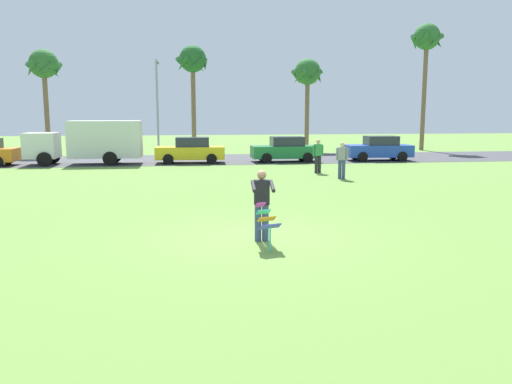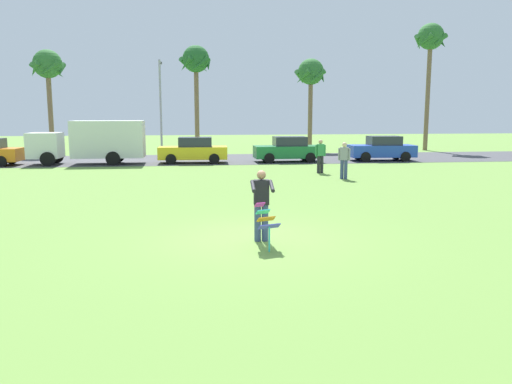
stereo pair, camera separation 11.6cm
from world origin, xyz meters
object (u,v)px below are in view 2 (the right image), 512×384
Objects in this scene: parked_car_green at (288,150)px; palm_tree_right_near at (196,64)px; palm_tree_centre_far at (311,75)px; person_walker_far at (344,159)px; parked_car_yellow at (193,151)px; person_kite_flyer at (261,203)px; palm_tree_far_left at (430,43)px; streetlight_pole at (161,101)px; palm_tree_left_near at (48,68)px; parked_truck_white_box at (95,141)px; person_walker_near at (320,155)px; kite_held at (266,220)px; parked_car_blue at (382,149)px.

palm_tree_right_near is at bearing 120.23° from parked_car_green.
person_walker_far is (-2.73, -18.36, -5.18)m from palm_tree_centre_far.
parked_car_yellow is 14.68m from palm_tree_centre_far.
person_kite_flyer is at bearing -102.76° from parked_car_green.
palm_tree_far_left is 22.13m from streetlight_pole.
person_kite_flyer is 0.21× the size of palm_tree_right_near.
parked_car_green is 0.55× the size of palm_tree_left_near.
parked_truck_white_box is 11.88m from parked_car_green.
person_walker_far is at bearing -78.42° from person_walker_near.
kite_held is 0.25× the size of parked_car_blue.
parked_car_yellow is 2.46× the size of person_walker_far.
person_walker_near is at bearing 101.58° from person_walker_far.
kite_held is 0.61× the size of person_walker_far.
person_walker_far is at bearing -121.07° from parked_car_blue.
parked_car_yellow is 0.61× the size of streetlight_pole.
parked_car_yellow is 22.53m from palm_tree_far_left.
parked_car_green is (4.48, 19.77, -0.18)m from person_kite_flyer.
palm_tree_left_near is at bearing -179.90° from palm_tree_far_left.
palm_tree_left_near reaches higher than parked_car_green.
streetlight_pole is 16.73m from person_walker_near.
streetlight_pole is 4.05× the size of person_walker_near.
palm_tree_left_near reaches higher than palm_tree_centre_far.
parked_car_green is 0.41× the size of palm_tree_far_left.
palm_tree_right_near is 0.81× the size of palm_tree_far_left.
person_walker_near is (0.49, -6.23, 0.16)m from parked_car_green.
palm_tree_left_near is (-12.03, 28.29, 5.41)m from person_kite_flyer.
streetlight_pole is at bearing 122.28° from person_walker_near.
palm_tree_far_left is at bearing 58.59° from kite_held.
palm_tree_far_left is at bearing 23.99° from parked_car_yellow.
person_kite_flyer is 0.17× the size of palm_tree_far_left.
parked_car_yellow is at bearing -179.98° from parked_car_green.
palm_tree_left_near is 1.04× the size of palm_tree_centre_far.
parked_truck_white_box is 3.88× the size of person_walker_far.
person_walker_near reaches higher than kite_held.
palm_tree_left_near reaches higher than person_walker_near.
palm_tree_right_near is at bearing 92.13° from person_kite_flyer.
person_walker_far is at bearing -125.53° from palm_tree_far_left.
palm_tree_left_near reaches higher than parked_truck_white_box.
kite_held is at bearing -67.55° from palm_tree_left_near.
palm_tree_right_near is (10.94, 1.03, 0.56)m from palm_tree_left_near.
palm_tree_centre_far reaches higher than person_walker_far.
palm_tree_right_near is 18.99m from palm_tree_far_left.
palm_tree_far_left reaches higher than person_kite_flyer.
parked_car_green is 0.51× the size of palm_tree_right_near.
palm_tree_right_near is 4.42m from streetlight_pole.
person_walker_far is (-5.23, -8.68, 0.16)m from parked_car_blue.
person_kite_flyer is 14.42m from person_walker_near.
palm_tree_left_near is at bearing 174.12° from streetlight_pole.
palm_tree_centre_far is 12.36m from streetlight_pole.
parked_car_green is 6.25m from person_walker_near.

